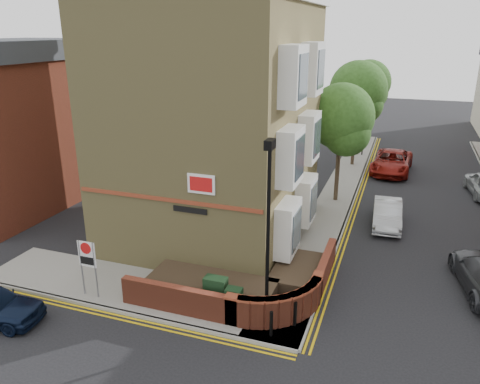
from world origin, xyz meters
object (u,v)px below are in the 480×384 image
at_px(utility_cabinet_large, 216,293).
at_px(silver_car_near, 387,214).
at_px(zone_sign, 87,259).
at_px(lamppost, 268,234).

relative_size(utility_cabinet_large, silver_car_near, 0.31).
bearing_deg(zone_sign, utility_cabinet_large, 9.69).
distance_m(utility_cabinet_large, zone_sign, 4.86).
bearing_deg(lamppost, silver_car_near, 71.46).
bearing_deg(utility_cabinet_large, silver_car_near, 62.17).
xyz_separation_m(lamppost, utility_cabinet_large, (-1.90, 0.10, -2.62)).
bearing_deg(utility_cabinet_large, zone_sign, -170.31).
bearing_deg(zone_sign, lamppost, 6.07).
bearing_deg(silver_car_near, zone_sign, -135.92).
bearing_deg(lamppost, zone_sign, -173.93).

